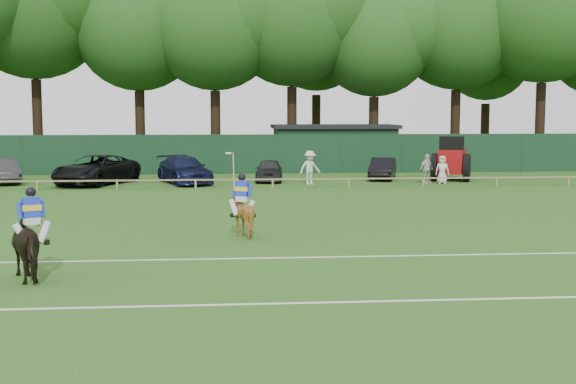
{
  "coord_description": "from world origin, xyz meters",
  "views": [
    {
      "loc": [
        -1.66,
        -21.85,
        4.09
      ],
      "look_at": [
        0.5,
        3.0,
        1.4
      ],
      "focal_mm": 48.0,
      "sensor_mm": 36.0,
      "label": 1
    }
  ],
  "objects": [
    {
      "name": "utility_shed",
      "position": [
        6.0,
        30.0,
        1.54
      ],
      "size": [
        8.4,
        4.4,
        3.04
      ],
      "color": "#14331E",
      "rests_on": "ground"
    },
    {
      "name": "rider_dark",
      "position": [
        -6.21,
        -3.12,
        1.59
      ],
      "size": [
        0.89,
        0.6,
        1.41
      ],
      "rotation": [
        0.0,
        0.0,
        3.61
      ],
      "color": "silver",
      "rests_on": "ground"
    },
    {
      "name": "horse_dark",
      "position": [
        -6.21,
        -3.1,
        0.84
      ],
      "size": [
        1.71,
        2.19,
        1.69
      ],
      "primitive_type": "imported",
      "rotation": [
        0.0,
        0.0,
        3.61
      ],
      "color": "black",
      "rests_on": "ground"
    },
    {
      "name": "sedan_grey",
      "position": [
        -13.68,
        21.72,
        0.68
      ],
      "size": [
        2.88,
        4.39,
        1.37
      ],
      "primitive_type": "imported",
      "rotation": [
        0.0,
        0.0,
        0.38
      ],
      "color": "#333336",
      "rests_on": "ground"
    },
    {
      "name": "spectator_right",
      "position": [
        10.47,
        19.48,
        0.77
      ],
      "size": [
        0.8,
        0.57,
        1.54
      ],
      "primitive_type": "imported",
      "rotation": [
        0.0,
        0.0,
        -0.12
      ],
      "color": "silver",
      "rests_on": "ground"
    },
    {
      "name": "tree_row",
      "position": [
        2.0,
        35.0,
        0.0
      ],
      "size": [
        96.0,
        12.0,
        21.0
      ],
      "primitive_type": null,
      "color": "#26561C",
      "rests_on": "ground"
    },
    {
      "name": "perimeter_fence",
      "position": [
        0.0,
        27.0,
        1.25
      ],
      "size": [
        92.08,
        0.08,
        2.5
      ],
      "color": "#14351E",
      "rests_on": "ground"
    },
    {
      "name": "pitch_rail",
      "position": [
        0.0,
        18.0,
        0.45
      ],
      "size": [
        62.1,
        0.1,
        0.5
      ],
      "color": "#997F5B",
      "rests_on": "ground"
    },
    {
      "name": "horse_chestnut",
      "position": [
        -1.01,
        2.75,
        0.72
      ],
      "size": [
        1.57,
        1.65,
        1.44
      ],
      "primitive_type": "imported",
      "rotation": [
        0.0,
        0.0,
        2.76
      ],
      "color": "brown",
      "rests_on": "ground"
    },
    {
      "name": "rider_chestnut",
      "position": [
        -1.02,
        2.74,
        1.4
      ],
      "size": [
        0.91,
        0.76,
        2.05
      ],
      "rotation": [
        0.0,
        0.0,
        2.76
      ],
      "color": "silver",
      "rests_on": "ground"
    },
    {
      "name": "spectator_left",
      "position": [
        3.15,
        19.7,
        0.92
      ],
      "size": [
        1.34,
        1.02,
        1.84
      ],
      "primitive_type": "imported",
      "rotation": [
        0.0,
        0.0,
        0.32
      ],
      "color": "silver",
      "rests_on": "ground"
    },
    {
      "name": "pitch_lines",
      "position": [
        0.0,
        -3.5,
        0.01
      ],
      "size": [
        60.0,
        5.1,
        0.01
      ],
      "color": "silver",
      "rests_on": "ground"
    },
    {
      "name": "ground",
      "position": [
        0.0,
        0.0,
        0.0
      ],
      "size": [
        160.0,
        160.0,
        0.0
      ],
      "primitive_type": "plane",
      "color": "#1E4C14",
      "rests_on": "ground"
    },
    {
      "name": "estate_black",
      "position": [
        7.72,
        22.28,
        0.63
      ],
      "size": [
        2.38,
        4.03,
        1.25
      ],
      "primitive_type": "imported",
      "rotation": [
        0.0,
        0.0,
        -0.3
      ],
      "color": "black",
      "rests_on": "ground"
    },
    {
      "name": "hatch_grey",
      "position": [
        1.04,
        21.65,
        0.63
      ],
      "size": [
        1.81,
        3.83,
        1.27
      ],
      "primitive_type": "imported",
      "rotation": [
        0.0,
        0.0,
        -0.09
      ],
      "color": "#2B2B2D",
      "rests_on": "ground"
    },
    {
      "name": "tractor",
      "position": [
        11.57,
        21.35,
        1.2
      ],
      "size": [
        3.01,
        3.56,
        2.54
      ],
      "rotation": [
        0.0,
        0.0,
        -0.39
      ],
      "color": "maroon",
      "rests_on": "ground"
    },
    {
      "name": "suv_black",
      "position": [
        -8.49,
        20.79,
        0.8
      ],
      "size": [
        4.74,
        6.33,
        1.6
      ],
      "primitive_type": "imported",
      "rotation": [
        0.0,
        0.0,
        -0.42
      ],
      "color": "black",
      "rests_on": "ground"
    },
    {
      "name": "spectator_mid",
      "position": [
        9.59,
        19.55,
        0.82
      ],
      "size": [
        1.02,
        0.86,
        1.64
      ],
      "primitive_type": "imported",
      "rotation": [
        0.0,
        0.0,
        0.57
      ],
      "color": "beige",
      "rests_on": "ground"
    },
    {
      "name": "sedan_navy",
      "position": [
        -3.71,
        20.95,
        0.74
      ],
      "size": [
        3.67,
        5.48,
        1.48
      ],
      "primitive_type": "imported",
      "rotation": [
        0.0,
        0.0,
        0.35
      ],
      "color": "#121539",
      "rests_on": "ground"
    }
  ]
}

